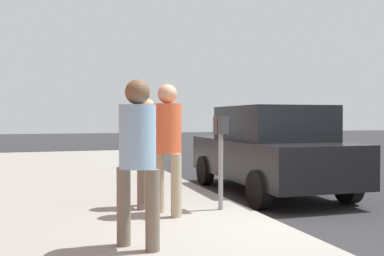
{
  "coord_description": "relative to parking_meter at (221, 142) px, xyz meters",
  "views": [
    {
      "loc": [
        -5.06,
        2.95,
        1.54
      ],
      "look_at": [
        1.53,
        0.79,
        1.38
      ],
      "focal_mm": 41.64,
      "sensor_mm": 36.0,
      "label": 1
    }
  ],
  "objects": [
    {
      "name": "parking_meter",
      "position": [
        0.0,
        0.0,
        0.0
      ],
      "size": [
        0.36,
        0.12,
        1.41
      ],
      "color": "gray",
      "rests_on": "sidewalk_slab"
    },
    {
      "name": "sidewalk_slab",
      "position": [
        -1.16,
        2.55,
        -1.09
      ],
      "size": [
        28.0,
        6.0,
        0.15
      ],
      "primitive_type": "cube",
      "color": "gray",
      "rests_on": "ground_plane"
    },
    {
      "name": "ground_plane",
      "position": [
        -1.16,
        -0.45,
        -1.17
      ],
      "size": [
        80.0,
        80.0,
        0.0
      ],
      "primitive_type": "plane",
      "color": "#2B2B2D",
      "rests_on": "ground"
    },
    {
      "name": "parked_sedan_near",
      "position": [
        1.85,
        -1.8,
        -0.27
      ],
      "size": [
        4.44,
        2.05,
        1.77
      ],
      "color": "black",
      "rests_on": "ground_plane"
    },
    {
      "name": "pedestrian_at_meter",
      "position": [
        -0.1,
        0.86,
        0.1
      ],
      "size": [
        0.53,
        0.41,
        1.87
      ],
      "rotation": [
        0.0,
        0.0,
        -1.19
      ],
      "color": "tan",
      "rests_on": "sidewalk_slab"
    },
    {
      "name": "pedestrian_bystander",
      "position": [
        -1.58,
        1.58,
        0.05
      ],
      "size": [
        0.45,
        0.4,
        1.79
      ],
      "rotation": [
        0.0,
        0.0,
        -0.87
      ],
      "color": "#726656",
      "rests_on": "sidewalk_slab"
    },
    {
      "name": "parking_officer",
      "position": [
        0.52,
        1.01,
        -0.04
      ],
      "size": [
        0.43,
        0.38,
        1.68
      ],
      "rotation": [
        0.0,
        0.0,
        -2.26
      ],
      "color": "#726656",
      "rests_on": "sidewalk_slab"
    }
  ]
}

